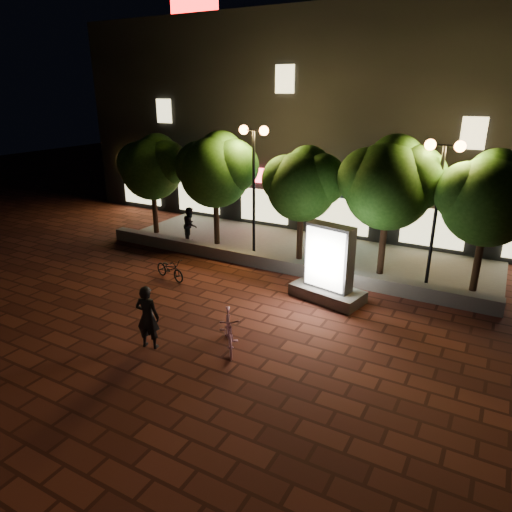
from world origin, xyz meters
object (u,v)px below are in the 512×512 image
Objects in this scene: scooter_pink at (229,330)px; pedestrian at (190,225)px; tree_far_right at (491,196)px; ad_kiosk at (329,270)px; street_lamp_left at (254,158)px; tree_far_left at (153,165)px; rider at (148,317)px; street_lamp_right at (441,176)px; tree_left at (217,168)px; tree_mid at (304,182)px; scooter_parked at (170,269)px; tree_right at (391,181)px.

scooter_pink is 9.16m from pedestrian.
ad_kiosk is at bearing -145.13° from tree_far_right.
scooter_pink is (-1.20, -4.21, -0.50)m from ad_kiosk.
street_lamp_left is at bearing 147.91° from ad_kiosk.
rider is (6.63, -8.15, -2.40)m from tree_far_left.
street_lamp_left reaches higher than pedestrian.
rider is at bearing -126.41° from street_lamp_right.
tree_far_left reaches higher than ad_kiosk.
tree_mid is at bearing -0.00° from tree_left.
pedestrian is at bearing 97.09° from scooter_pink.
rider is 4.75m from scooter_parked.
tree_far_left reaches higher than scooter_pink.
tree_mid is 0.89× the size of tree_right.
tree_right reaches higher than street_lamp_right.
scooter_pink is (8.55, -7.17, -2.76)m from tree_far_left.
rider is at bearing -132.12° from tree_far_right.
tree_left reaches higher than pedestrian.
tree_mid is at bearing -112.05° from pedestrian.
scooter_pink is at bearing -105.92° from ad_kiosk.
street_lamp_left is (1.95, -0.26, 0.58)m from tree_left.
tree_right reaches higher than tree_mid.
street_lamp_left reaches higher than rider.
tree_mid is 7.73m from scooter_pink.
tree_right is at bearing 36.70° from scooter_pink.
tree_far_right is (14.00, 0.00, 0.08)m from tree_far_left.
street_lamp_left reaches higher than tree_far_right.
street_lamp_right is 3.10× the size of pedestrian.
tree_far_right is 1.86× the size of ad_kiosk.
tree_far_left is 5.50m from street_lamp_left.
tree_far_right reaches higher than pedestrian.
tree_far_left is 0.93× the size of street_lamp_right.
scooter_pink is (-5.45, -7.17, -2.83)m from tree_far_right.
scooter_parked is (-9.89, -4.16, -2.97)m from tree_far_right.
scooter_parked is at bearing 178.72° from pedestrian.
street_lamp_left is at bearing 78.32° from scooter_pink.
tree_far_left is 2.88× the size of pedestrian.
tree_far_right is 1.66m from street_lamp_right.
scooter_parked is (-4.44, 3.01, -0.14)m from scooter_pink.
street_lamp_right is at bearing -51.29° from scooter_parked.
scooter_pink is 2.18m from rider.
tree_right is 9.54m from rider.
tree_mid is (4.00, -0.00, -0.23)m from tree_left.
tree_right is at bearing -131.24° from rider.
tree_far_left is at bearing 58.31° from scooter_parked.
street_lamp_left is 3.44× the size of scooter_parked.
rider is (-1.92, -0.98, 0.36)m from scooter_pink.
street_lamp_left is at bearing 180.00° from street_lamp_right.
tree_left is at bearing 172.30° from street_lamp_left.
tree_mid is at bearing -25.52° from scooter_parked.
tree_right reaches higher than rider.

